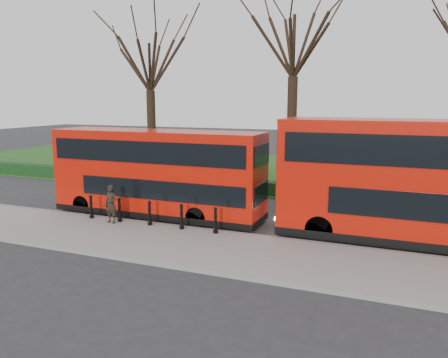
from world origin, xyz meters
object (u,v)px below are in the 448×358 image
at_px(pedestrian, 111,204).
at_px(bus_rear, 441,185).
at_px(bollard_row, 150,214).
at_px(bus_lead, 157,174).

bearing_deg(pedestrian, bus_rear, 17.32).
relative_size(bollard_row, bus_lead, 0.62).
distance_m(bollard_row, bus_lead, 2.42).
xyz_separation_m(bus_rear, pedestrian, (-12.80, -2.29, -1.37)).
height_order(bollard_row, pedestrian, pedestrian).
xyz_separation_m(bollard_row, bus_lead, (-0.70, 1.87, 1.37)).
bearing_deg(bollard_row, bus_lead, 110.53).
relative_size(bollard_row, pedestrian, 3.74).
relative_size(bus_lead, bus_rear, 0.86).
bearing_deg(bus_lead, bus_rear, 0.55).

